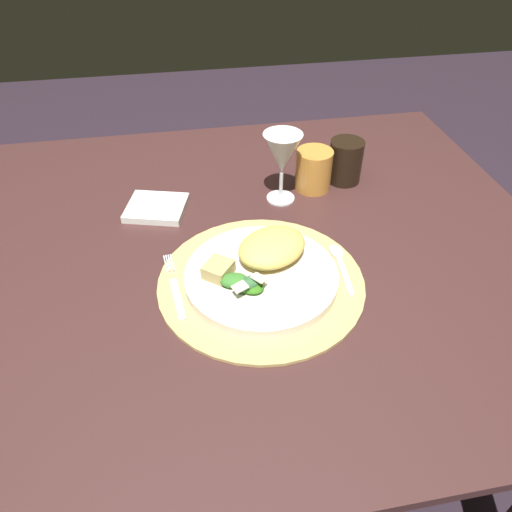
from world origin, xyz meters
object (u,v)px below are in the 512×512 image
object	(u,v)px
amber_tumbler	(314,170)
dark_tumbler	(345,161)
dining_table	(230,308)
spoon	(340,260)
dinner_plate	(261,276)
napkin	(156,208)
wine_glass	(282,155)
fork	(175,289)

from	to	relation	value
amber_tumbler	dark_tumbler	distance (m)	0.08
dining_table	amber_tumbler	distance (m)	0.35
dining_table	dark_tumbler	distance (m)	0.41
amber_tumbler	spoon	bearing A→B (deg)	-94.46
amber_tumbler	dark_tumbler	xyz separation A→B (m)	(0.08, 0.02, 0.00)
dinner_plate	dark_tumbler	xyz separation A→B (m)	(0.25, 0.30, 0.03)
napkin	wine_glass	xyz separation A→B (m)	(0.27, -0.00, 0.10)
fork	wine_glass	bearing A→B (deg)	46.24
dining_table	fork	bearing A→B (deg)	-133.04
spoon	wine_glass	world-z (taller)	wine_glass
amber_tumbler	napkin	bearing A→B (deg)	-175.04
amber_tumbler	dinner_plate	bearing A→B (deg)	-120.85
wine_glass	dinner_plate	bearing A→B (deg)	-109.74
dinner_plate	fork	bearing A→B (deg)	178.92
dining_table	fork	xyz separation A→B (m)	(-0.10, -0.11, 0.18)
spoon	napkin	xyz separation A→B (m)	(-0.32, 0.23, -0.00)
dinner_plate	amber_tumbler	world-z (taller)	amber_tumbler
amber_tumbler	dining_table	bearing A→B (deg)	-141.46
dark_tumbler	dining_table	bearing A→B (deg)	-147.17
dinner_plate	spoon	bearing A→B (deg)	9.23
wine_glass	spoon	bearing A→B (deg)	-75.38
dining_table	spoon	xyz separation A→B (m)	(0.19, -0.09, 0.18)
dinner_plate	dining_table	bearing A→B (deg)	111.27
napkin	dark_tumbler	bearing A→B (deg)	6.44
dinner_plate	napkin	world-z (taller)	dinner_plate
dinner_plate	amber_tumbler	distance (m)	0.33
dining_table	spoon	distance (m)	0.28
wine_glass	amber_tumbler	xyz separation A→B (m)	(0.08, 0.03, -0.06)
dining_table	napkin	size ratio (longest dim) A/B	10.71
fork	dark_tumbler	bearing A→B (deg)	37.11
spoon	amber_tumbler	bearing A→B (deg)	85.54
dining_table	wine_glass	xyz separation A→B (m)	(0.13, 0.14, 0.28)
dinner_plate	spoon	size ratio (longest dim) A/B	1.95
wine_glass	dark_tumbler	size ratio (longest dim) A/B	1.58
spoon	amber_tumbler	size ratio (longest dim) A/B	1.52
napkin	dark_tumbler	size ratio (longest dim) A/B	1.23
dining_table	dark_tumbler	bearing A→B (deg)	32.83
napkin	wine_glass	bearing A→B (deg)	-0.63
dark_tumbler	fork	bearing A→B (deg)	-142.89
dining_table	amber_tumbler	size ratio (longest dim) A/B	14.19
dining_table	dark_tumbler	world-z (taller)	dark_tumbler
napkin	wine_glass	size ratio (longest dim) A/B	0.78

